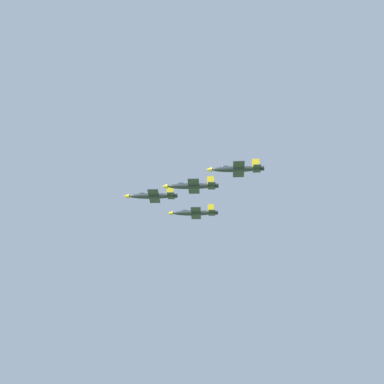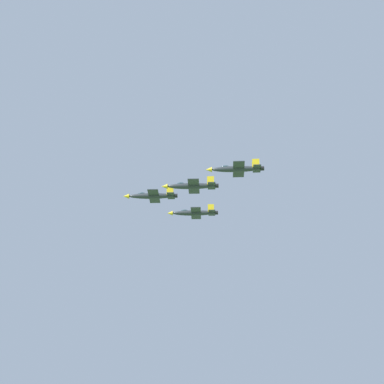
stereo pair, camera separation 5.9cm
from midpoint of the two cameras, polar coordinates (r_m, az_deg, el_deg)
The scene contains 4 objects.
jet_lead at distance 208.80m, azimuth -3.89°, elevation -0.36°, with size 11.81×17.50×4.01m.
jet_left_wingman at distance 195.88m, azimuth -0.08°, elevation 0.59°, with size 11.76×17.29×3.97m.
jet_right_wingman at distance 218.39m, azimuth 0.16°, elevation -1.99°, with size 11.60×17.13×3.93m.
jet_left_outer at distance 184.89m, azimuth 4.22°, elevation 2.23°, with size 11.56×16.48×3.81m.
Camera 1 is at (147.91, -97.28, 86.60)m, focal length 55.83 mm.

